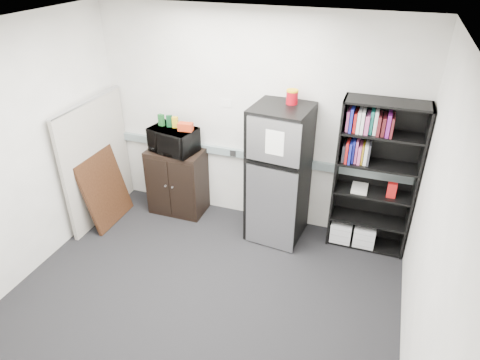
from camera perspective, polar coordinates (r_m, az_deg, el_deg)
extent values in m
plane|color=black|center=(4.69, -5.29, -15.69)|extent=(4.00, 4.00, 0.00)
cube|color=silver|center=(5.32, 1.77, 7.77)|extent=(4.00, 0.02, 2.70)
cube|color=silver|center=(3.60, 24.30, -6.72)|extent=(0.02, 3.50, 2.70)
cube|color=silver|center=(4.98, -27.59, 2.66)|extent=(0.02, 3.50, 2.70)
cube|color=white|center=(3.37, -7.49, 18.67)|extent=(4.00, 3.50, 0.02)
cube|color=gray|center=(5.48, 1.60, 3.29)|extent=(3.92, 0.05, 0.10)
cube|color=white|center=(5.35, -1.85, 10.20)|extent=(0.14, 0.00, 0.10)
cube|color=black|center=(5.14, 12.72, 0.93)|extent=(0.02, 0.34, 1.85)
cube|color=black|center=(5.14, 22.35, -0.66)|extent=(0.02, 0.34, 1.85)
cube|color=black|center=(5.26, 17.66, 0.95)|extent=(0.90, 0.02, 1.85)
cube|color=black|center=(4.76, 19.20, 9.74)|extent=(0.90, 0.34, 0.02)
cube|color=black|center=(5.60, 16.15, -7.96)|extent=(0.85, 0.32, 0.03)
cube|color=black|center=(5.40, 16.66, -5.00)|extent=(0.85, 0.32, 0.03)
cube|color=black|center=(5.21, 17.24, -1.64)|extent=(0.85, 0.32, 0.02)
cube|color=black|center=(5.04, 17.85, 1.97)|extent=(0.85, 0.32, 0.02)
cube|color=black|center=(4.89, 18.51, 5.81)|extent=(0.85, 0.32, 0.02)
cube|color=silver|center=(5.52, 13.40, -6.39)|extent=(0.25, 0.30, 0.25)
cube|color=silver|center=(5.51, 16.29, -6.87)|extent=(0.25, 0.30, 0.25)
cube|color=#A19B8F|center=(5.84, -18.50, 2.34)|extent=(0.05, 1.30, 1.60)
cube|color=#B2B2B7|center=(5.54, -19.82, 9.80)|extent=(0.06, 1.30, 0.02)
cube|color=black|center=(5.85, -8.31, -0.11)|extent=(0.73, 0.46, 0.91)
cube|color=black|center=(5.76, -10.91, -0.91)|extent=(0.34, 0.01, 0.80)
cube|color=black|center=(5.60, -7.78, -1.52)|extent=(0.34, 0.01, 0.80)
cylinder|color=#B2B2B7|center=(5.66, -9.92, -0.80)|extent=(0.02, 0.02, 0.02)
cylinder|color=#B2B2B7|center=(5.62, -9.02, -0.97)|extent=(0.02, 0.02, 0.02)
imported|color=black|center=(5.56, -8.86, 5.33)|extent=(0.64, 0.50, 0.32)
cube|color=#175321|center=(5.58, -10.45, 7.88)|extent=(0.08, 0.06, 0.15)
cube|color=#0B341A|center=(5.52, -9.39, 7.76)|extent=(0.08, 0.07, 0.15)
cube|color=gold|center=(5.49, -8.64, 7.62)|extent=(0.08, 0.06, 0.14)
cube|color=red|center=(5.38, -7.28, 7.05)|extent=(0.19, 0.12, 0.10)
cube|color=black|center=(5.15, 5.18, 0.67)|extent=(0.70, 0.70, 1.69)
cube|color=silver|center=(4.61, 4.44, 5.03)|extent=(0.61, 0.08, 0.51)
cube|color=silver|center=(5.02, 4.06, -3.93)|extent=(0.61, 0.08, 1.08)
cube|color=black|center=(4.72, 4.26, 1.81)|extent=(0.61, 0.07, 0.03)
cube|color=white|center=(4.59, 4.63, 4.93)|extent=(0.21, 0.02, 0.28)
cube|color=black|center=(4.80, 5.64, 9.63)|extent=(0.70, 0.70, 0.02)
cylinder|color=#9E0712|center=(4.87, 6.96, 10.96)|extent=(0.13, 0.13, 0.16)
cylinder|color=gold|center=(4.84, 7.03, 11.97)|extent=(0.13, 0.13, 0.02)
cube|color=black|center=(5.84, -17.58, -1.08)|extent=(0.27, 0.75, 0.94)
cube|color=beige|center=(5.83, -17.39, -1.12)|extent=(0.20, 0.63, 0.79)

